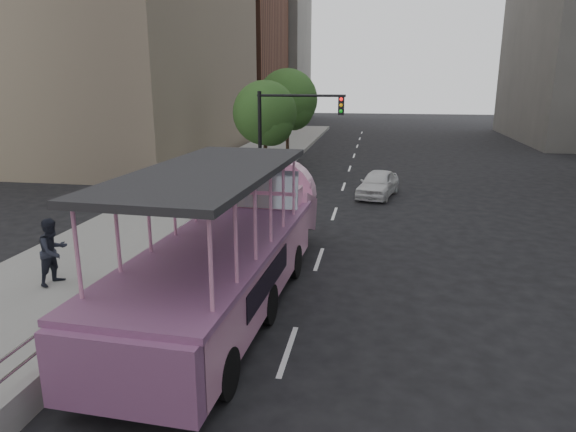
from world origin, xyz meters
name	(u,v)px	position (x,y,z in m)	size (l,w,h in m)	color
ground	(263,308)	(0.00, 0.00, 0.00)	(160.00, 160.00, 0.00)	black
sidewalk	(189,204)	(-5.75, 10.00, 0.15)	(5.50, 80.00, 0.30)	gray
kerb_wall	(177,258)	(-3.12, 2.00, 0.48)	(0.24, 30.00, 0.36)	gray
guardrail	(176,237)	(-3.12, 2.00, 1.14)	(0.07, 22.00, 0.71)	#A5A5A9
duck_boat	(234,248)	(-0.90, 0.59, 1.41)	(3.33, 11.56, 3.80)	black
car	(378,184)	(2.85, 13.85, 0.66)	(1.56, 3.88, 1.32)	white
pedestrian_mid	(53,251)	(-5.82, 0.00, 1.22)	(0.90, 0.70, 1.85)	#222532
parking_sign	(221,195)	(-2.77, 5.53, 1.70)	(0.09, 0.61, 2.70)	black
traffic_signal	(284,128)	(-1.70, 12.50, 3.50)	(4.20, 0.32, 5.20)	black
street_tree_near	(266,116)	(-3.30, 15.93, 3.82)	(3.52, 3.52, 5.72)	#3A271A
street_tree_far	(289,102)	(-3.10, 21.93, 4.31)	(3.97, 3.97, 6.45)	#3A271A
midrise_brick	(199,14)	(-18.00, 48.00, 13.00)	(18.00, 16.00, 26.00)	brown
midrise_stone_b	(250,49)	(-16.00, 64.00, 10.00)	(16.00, 14.00, 20.00)	gray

